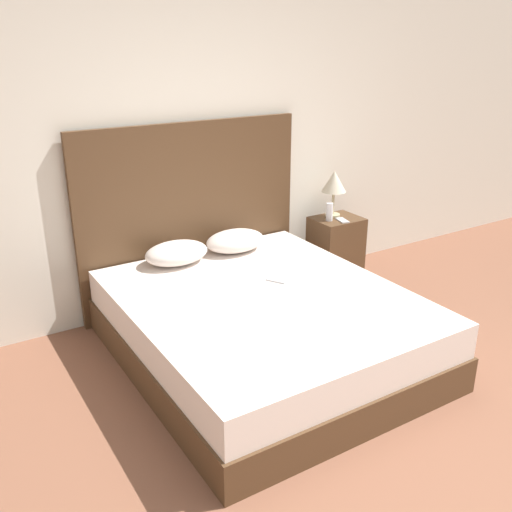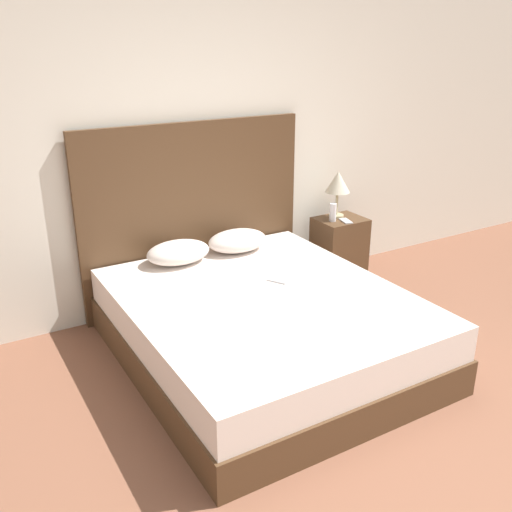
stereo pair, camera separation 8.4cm
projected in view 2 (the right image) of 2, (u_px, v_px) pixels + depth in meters
The scene contains 11 objects.
ground_plane at pixel (430, 489), 2.86m from camera, with size 16.00×16.00×0.00m, color brown.
wall_back at pixel (195, 140), 4.51m from camera, with size 10.00×0.06×2.70m.
bed at pixel (264, 327), 3.95m from camera, with size 1.82×2.13×0.48m.
headboard at pixel (195, 216), 4.64m from camera, with size 1.91×0.05×1.51m.
pillow_left at pixel (178, 252), 4.38m from camera, with size 0.50×0.35×0.17m.
pillow_right at pixel (237, 241), 4.63m from camera, with size 0.50×0.35×0.17m.
phone_on_bed at pixel (278, 280), 4.08m from camera, with size 0.14×0.16×0.01m.
nightstand at pixel (339, 250), 5.19m from camera, with size 0.43×0.35×0.60m.
table_lamp at pixel (338, 183), 5.03m from camera, with size 0.22×0.22×0.41m.
phone_on_nightstand at pixel (346, 221), 5.00m from camera, with size 0.11×0.16×0.01m.
toiletry_bottle at pixel (333, 212), 4.99m from camera, with size 0.06×0.06×0.16m.
Camera 2 is at (-1.89, -1.48, 2.13)m, focal length 40.00 mm.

